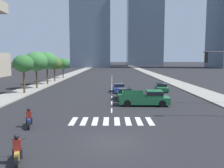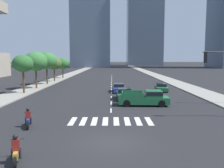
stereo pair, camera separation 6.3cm
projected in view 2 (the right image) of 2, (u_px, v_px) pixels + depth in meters
The scene contains 16 objects.
ground_plane at pixel (111, 142), 14.28m from camera, with size 800.00×800.00×0.00m, color #232326.
sidewalk_east at pixel (184, 86), 44.06m from camera, with size 4.00×260.00×0.15m, color gray.
sidewalk_west at pixel (41, 85), 44.15m from camera, with size 4.00×260.00×0.15m, color gray.
crosswalk_near at pixel (112, 121), 19.09m from camera, with size 6.75×2.58×0.01m.
lane_divider_center at pixel (112, 84), 46.93m from camera, with size 0.14×50.00×0.01m.
motorcycle_lead at pixel (17, 152), 11.35m from camera, with size 0.92×2.02×1.49m.
motorcycle_trailing at pixel (29, 119), 17.44m from camera, with size 0.87×2.03×1.49m.
pickup_truck at pixel (147, 98), 25.51m from camera, with size 5.52×2.31×1.67m.
sedan_green_0 at pixel (125, 94), 29.46m from camera, with size 1.94×4.30×1.37m.
sedan_green_1 at pixel (162, 87), 37.18m from camera, with size 2.19×4.87×1.18m.
sedan_blue_2 at pixel (119, 88), 36.02m from camera, with size 1.89×4.52×1.29m.
street_tree_nearest at pixel (24, 64), 33.61m from camera, with size 2.94×2.94×5.55m.
street_tree_second at pixel (37, 62), 39.22m from camera, with size 3.87×3.87×6.18m.
street_tree_third at pixel (47, 61), 45.79m from camera, with size 3.97×3.97×6.32m.
street_tree_fourth at pixel (55, 63), 51.68m from camera, with size 3.40×3.40×5.45m.
street_tree_fifth at pixel (63, 64), 60.68m from camera, with size 3.36×3.36×5.18m.
Camera 2 is at (0.10, -13.82, 5.09)m, focal length 37.24 mm.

